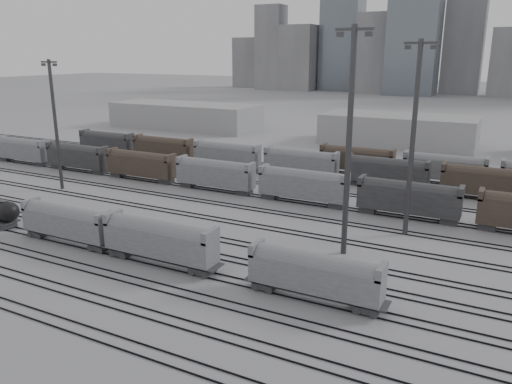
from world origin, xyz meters
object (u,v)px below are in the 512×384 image
at_px(hopper_car_a, 67,221).
at_px(hopper_car_b, 160,238).
at_px(light_mast_c, 349,139).
at_px(hopper_car_c, 315,272).

bearing_deg(hopper_car_a, hopper_car_b, 0.00).
bearing_deg(light_mast_c, hopper_car_b, -143.80).
distance_m(hopper_car_b, light_mast_c, 24.92).
xyz_separation_m(hopper_car_a, hopper_car_c, (34.19, 0.00, -0.02)).
bearing_deg(hopper_car_a, hopper_car_c, 0.00).
height_order(hopper_car_b, light_mast_c, light_mast_c).
bearing_deg(hopper_car_b, hopper_car_c, 0.00).
bearing_deg(hopper_car_c, hopper_car_a, -180.00).
xyz_separation_m(hopper_car_b, light_mast_c, (18.00, 13.17, 11.12)).
relative_size(hopper_car_c, light_mast_c, 0.51).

